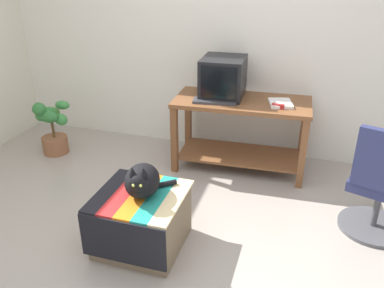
{
  "coord_description": "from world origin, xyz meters",
  "views": [
    {
      "loc": [
        0.9,
        -1.92,
        1.92
      ],
      "look_at": [
        0.05,
        0.85,
        0.55
      ],
      "focal_mm": 37.07,
      "sensor_mm": 36.0,
      "label": 1
    }
  ],
  "objects_px": {
    "desk": "(241,122)",
    "office_chair": "(380,189)",
    "tv_monitor": "(223,78)",
    "keyboard": "(215,101)",
    "book": "(280,103)",
    "potted_plant": "(52,127)",
    "ottoman_with_blanket": "(141,220)",
    "cat": "(142,181)",
    "stapler": "(278,106)"
  },
  "relations": [
    {
      "from": "desk",
      "to": "office_chair",
      "type": "bearing_deg",
      "value": -34.9
    },
    {
      "from": "tv_monitor",
      "to": "keyboard",
      "type": "bearing_deg",
      "value": -99.37
    },
    {
      "from": "book",
      "to": "potted_plant",
      "type": "relative_size",
      "value": 0.41
    },
    {
      "from": "desk",
      "to": "tv_monitor",
      "type": "xyz_separation_m",
      "value": [
        -0.21,
        0.06,
        0.41
      ]
    },
    {
      "from": "ottoman_with_blanket",
      "to": "potted_plant",
      "type": "bearing_deg",
      "value": 143.34
    },
    {
      "from": "office_chair",
      "to": "desk",
      "type": "bearing_deg",
      "value": -13.94
    },
    {
      "from": "keyboard",
      "to": "book",
      "type": "distance_m",
      "value": 0.6
    },
    {
      "from": "keyboard",
      "to": "book",
      "type": "bearing_deg",
      "value": 3.97
    },
    {
      "from": "ottoman_with_blanket",
      "to": "cat",
      "type": "xyz_separation_m",
      "value": [
        0.02,
        0.01,
        0.33
      ]
    },
    {
      "from": "tv_monitor",
      "to": "ottoman_with_blanket",
      "type": "bearing_deg",
      "value": -101.82
    },
    {
      "from": "potted_plant",
      "to": "cat",
      "type": "bearing_deg",
      "value": -36.09
    },
    {
      "from": "book",
      "to": "ottoman_with_blanket",
      "type": "height_order",
      "value": "book"
    },
    {
      "from": "ottoman_with_blanket",
      "to": "cat",
      "type": "distance_m",
      "value": 0.33
    },
    {
      "from": "tv_monitor",
      "to": "cat",
      "type": "distance_m",
      "value": 1.51
    },
    {
      "from": "office_chair",
      "to": "stapler",
      "type": "height_order",
      "value": "office_chair"
    },
    {
      "from": "tv_monitor",
      "to": "book",
      "type": "xyz_separation_m",
      "value": [
        0.56,
        -0.09,
        -0.17
      ]
    },
    {
      "from": "keyboard",
      "to": "stapler",
      "type": "bearing_deg",
      "value": -5.84
    },
    {
      "from": "tv_monitor",
      "to": "book",
      "type": "relative_size",
      "value": 1.96
    },
    {
      "from": "tv_monitor",
      "to": "cat",
      "type": "xyz_separation_m",
      "value": [
        -0.21,
        -1.46,
        -0.34
      ]
    },
    {
      "from": "cat",
      "to": "office_chair",
      "type": "bearing_deg",
      "value": 7.97
    },
    {
      "from": "desk",
      "to": "tv_monitor",
      "type": "bearing_deg",
      "value": 160.74
    },
    {
      "from": "tv_monitor",
      "to": "cat",
      "type": "relative_size",
      "value": 1.19
    },
    {
      "from": "tv_monitor",
      "to": "cat",
      "type": "height_order",
      "value": "tv_monitor"
    },
    {
      "from": "cat",
      "to": "office_chair",
      "type": "distance_m",
      "value": 1.73
    },
    {
      "from": "cat",
      "to": "potted_plant",
      "type": "bearing_deg",
      "value": 129.77
    },
    {
      "from": "book",
      "to": "potted_plant",
      "type": "xyz_separation_m",
      "value": [
        -2.31,
        -0.25,
        -0.43
      ]
    },
    {
      "from": "cat",
      "to": "stapler",
      "type": "bearing_deg",
      "value": 44.71
    },
    {
      "from": "keyboard",
      "to": "office_chair",
      "type": "xyz_separation_m",
      "value": [
        1.41,
        -0.6,
        -0.33
      ]
    },
    {
      "from": "keyboard",
      "to": "ottoman_with_blanket",
      "type": "bearing_deg",
      "value": -106.79
    },
    {
      "from": "office_chair",
      "to": "stapler",
      "type": "xyz_separation_m",
      "value": [
        -0.83,
        0.62,
        0.34
      ]
    },
    {
      "from": "office_chair",
      "to": "potted_plant",
      "type": "bearing_deg",
      "value": 9.81
    },
    {
      "from": "potted_plant",
      "to": "office_chair",
      "type": "xyz_separation_m",
      "value": [
        3.14,
        -0.47,
        0.09
      ]
    },
    {
      "from": "book",
      "to": "office_chair",
      "type": "height_order",
      "value": "office_chair"
    },
    {
      "from": "potted_plant",
      "to": "office_chair",
      "type": "bearing_deg",
      "value": -8.55
    },
    {
      "from": "cat",
      "to": "potted_plant",
      "type": "distance_m",
      "value": 1.92
    },
    {
      "from": "desk",
      "to": "ottoman_with_blanket",
      "type": "distance_m",
      "value": 1.49
    },
    {
      "from": "desk",
      "to": "stapler",
      "type": "bearing_deg",
      "value": -23.29
    },
    {
      "from": "keyboard",
      "to": "office_chair",
      "type": "height_order",
      "value": "office_chair"
    },
    {
      "from": "ottoman_with_blanket",
      "to": "potted_plant",
      "type": "height_order",
      "value": "potted_plant"
    },
    {
      "from": "tv_monitor",
      "to": "potted_plant",
      "type": "height_order",
      "value": "tv_monitor"
    },
    {
      "from": "keyboard",
      "to": "potted_plant",
      "type": "relative_size",
      "value": 0.67
    },
    {
      "from": "stapler",
      "to": "desk",
      "type": "bearing_deg",
      "value": 76.97
    },
    {
      "from": "desk",
      "to": "potted_plant",
      "type": "bearing_deg",
      "value": -174.64
    },
    {
      "from": "ottoman_with_blanket",
      "to": "potted_plant",
      "type": "xyz_separation_m",
      "value": [
        -1.51,
        1.13,
        0.08
      ]
    },
    {
      "from": "desk",
      "to": "tv_monitor",
      "type": "distance_m",
      "value": 0.46
    },
    {
      "from": "book",
      "to": "stapler",
      "type": "relative_size",
      "value": 2.19
    },
    {
      "from": "stapler",
      "to": "cat",
      "type": "bearing_deg",
      "value": 156.5
    },
    {
      "from": "ottoman_with_blanket",
      "to": "tv_monitor",
      "type": "bearing_deg",
      "value": 80.78
    },
    {
      "from": "cat",
      "to": "tv_monitor",
      "type": "bearing_deg",
      "value": 67.47
    },
    {
      "from": "cat",
      "to": "stapler",
      "type": "height_order",
      "value": "stapler"
    }
  ]
}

